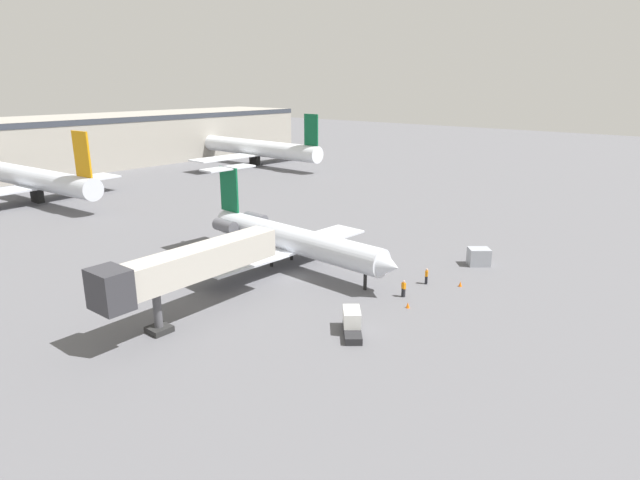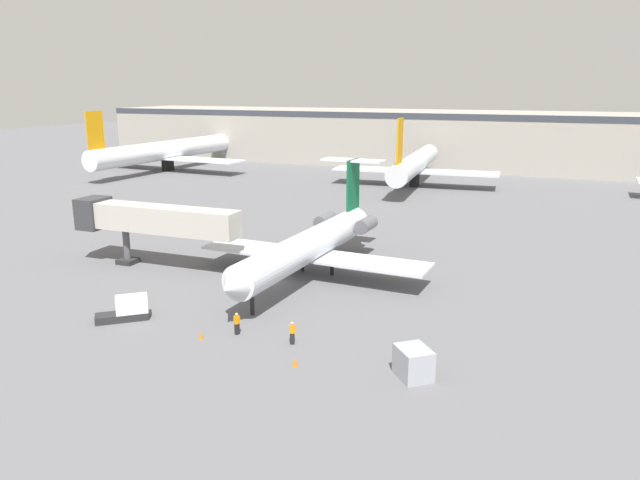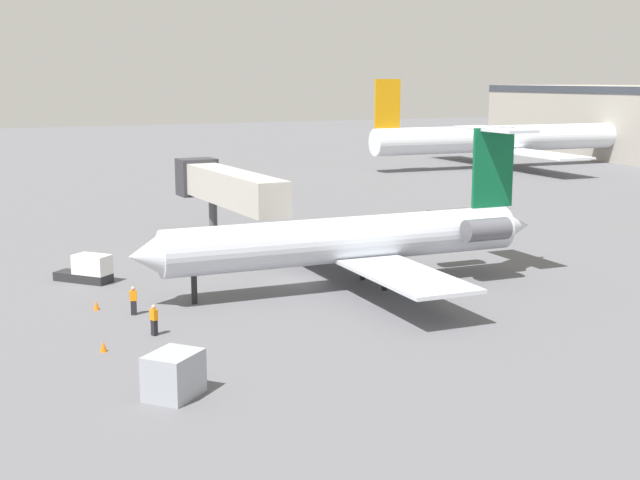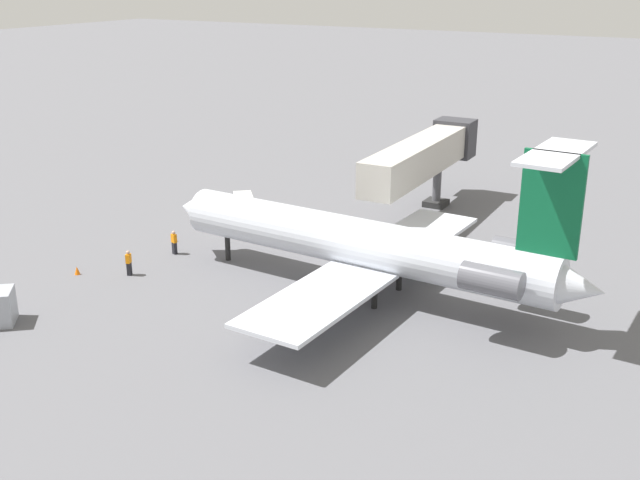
{
  "view_description": "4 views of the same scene",
  "coord_description": "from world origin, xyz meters",
  "views": [
    {
      "loc": [
        -39.03,
        -37.36,
        20.07
      ],
      "look_at": [
        5.64,
        0.02,
        2.76
      ],
      "focal_mm": 29.82,
      "sensor_mm": 36.0,
      "label": 1
    },
    {
      "loc": [
        24.47,
        -48.42,
        17.84
      ],
      "look_at": [
        3.46,
        2.45,
        3.64
      ],
      "focal_mm": 33.58,
      "sensor_mm": 36.0,
      "label": 2
    },
    {
      "loc": [
        51.06,
        -24.03,
        13.51
      ],
      "look_at": [
        0.35,
        0.63,
        2.86
      ],
      "focal_mm": 48.13,
      "sensor_mm": 36.0,
      "label": 3
    },
    {
      "loc": [
        41.33,
        20.65,
        18.73
      ],
      "look_at": [
        0.6,
        -2.47,
        2.06
      ],
      "focal_mm": 42.76,
      "sensor_mm": 36.0,
      "label": 4
    }
  ],
  "objects": [
    {
      "name": "parked_airliner_centre",
      "position": [
        53.37,
        61.26,
        4.25
      ],
      "size": [
        35.95,
        42.72,
        13.32
      ],
      "color": "silver",
      "rests_on": "ground_plane"
    },
    {
      "name": "cargo_container_uld",
      "position": [
        16.75,
        -14.34,
        0.98
      ],
      "size": [
        2.95,
        3.0,
        1.96
      ],
      "color": "#999EA8",
      "rests_on": "ground_plane"
    },
    {
      "name": "traffic_cone_near",
      "position": [
        9.18,
        -15.77,
        0.28
      ],
      "size": [
        0.36,
        0.36,
        0.55
      ],
      "color": "orange",
      "rests_on": "ground_plane"
    },
    {
      "name": "jet_bridge",
      "position": [
        -13.85,
        -1.02,
        4.95
      ],
      "size": [
        18.02,
        3.24,
        6.65
      ],
      "color": "#B7B2A8",
      "rests_on": "ground_plane"
    },
    {
      "name": "parked_airliner_west_mid",
      "position": [
        -1.02,
        58.45,
        4.11
      ],
      "size": [
        30.19,
        35.68,
        13.03
      ],
      "color": "silver",
      "rests_on": "ground_plane"
    },
    {
      "name": "ground_crew_loader",
      "position": [
        3.08,
        -12.72,
        0.86
      ],
      "size": [
        0.37,
        0.46,
        1.69
      ],
      "color": "black",
      "rests_on": "ground_plane"
    },
    {
      "name": "ground_crew_marshaller",
      "position": [
        7.59,
        -12.73,
        0.86
      ],
      "size": [
        0.46,
        0.38,
        1.69
      ],
      "color": "black",
      "rests_on": "ground_plane"
    },
    {
      "name": "regional_jet",
      "position": [
        2.7,
        2.17,
        3.28
      ],
      "size": [
        22.98,
        28.55,
        10.18
      ],
      "color": "silver",
      "rests_on": "ground_plane"
    },
    {
      "name": "ground_plane",
      "position": [
        0.0,
        0.0,
        -0.05
      ],
      "size": [
        400.0,
        400.0,
        0.1
      ],
      "primitive_type": "cube",
      "color": "#5B5B60"
    },
    {
      "name": "traffic_cone_mid",
      "position": [
        1.03,
        -14.46,
        0.28
      ],
      "size": [
        0.36,
        0.36,
        0.55
      ],
      "color": "orange",
      "rests_on": "ground_plane"
    },
    {
      "name": "baggage_tug_lead",
      "position": [
        -6.33,
        -13.47,
        0.84
      ],
      "size": [
        3.95,
        3.66,
        1.9
      ],
      "color": "#262628",
      "rests_on": "ground_plane"
    }
  ]
}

